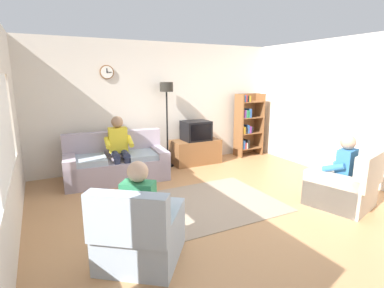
{
  "coord_description": "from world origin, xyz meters",
  "views": [
    {
      "loc": [
        -2.43,
        -3.68,
        1.95
      ],
      "look_at": [
        -0.15,
        0.79,
        0.83
      ],
      "focal_mm": 28.01,
      "sensor_mm": 36.0,
      "label": 1
    }
  ],
  "objects_px": {
    "tv": "(196,131)",
    "person_in_left_armchair": "(142,205)",
    "tv_stand": "(195,152)",
    "floor_lamp": "(167,101)",
    "bookshelf": "(247,124)",
    "armchair_near_bookshelf": "(343,188)",
    "person_on_couch": "(119,145)",
    "couch": "(116,164)",
    "person_in_right_armchair": "(339,167)",
    "armchair_near_window": "(140,236)"
  },
  "relations": [
    {
      "from": "bookshelf",
      "to": "armchair_near_window",
      "type": "relative_size",
      "value": 1.31
    },
    {
      "from": "couch",
      "to": "armchair_near_bookshelf",
      "type": "bearing_deg",
      "value": -45.13
    },
    {
      "from": "person_on_couch",
      "to": "person_in_right_armchair",
      "type": "height_order",
      "value": "person_on_couch"
    },
    {
      "from": "tv",
      "to": "floor_lamp",
      "type": "bearing_deg",
      "value": 169.3
    },
    {
      "from": "floor_lamp",
      "to": "armchair_near_window",
      "type": "xyz_separation_m",
      "value": [
        -1.64,
        -3.18,
        -1.16
      ]
    },
    {
      "from": "couch",
      "to": "floor_lamp",
      "type": "distance_m",
      "value": 1.73
    },
    {
      "from": "floor_lamp",
      "to": "person_on_couch",
      "type": "bearing_deg",
      "value": -156.72
    },
    {
      "from": "tv",
      "to": "person_in_left_armchair",
      "type": "xyz_separation_m",
      "value": [
        -2.24,
        -2.98,
        -0.16
      ]
    },
    {
      "from": "floor_lamp",
      "to": "person_in_right_armchair",
      "type": "height_order",
      "value": "floor_lamp"
    },
    {
      "from": "tv_stand",
      "to": "armchair_near_bookshelf",
      "type": "distance_m",
      "value": 3.26
    },
    {
      "from": "tv",
      "to": "couch",
      "type": "bearing_deg",
      "value": -171.6
    },
    {
      "from": "bookshelf",
      "to": "armchair_near_bookshelf",
      "type": "distance_m",
      "value": 3.29
    },
    {
      "from": "couch",
      "to": "person_on_couch",
      "type": "relative_size",
      "value": 1.58
    },
    {
      "from": "tv_stand",
      "to": "person_in_left_armchair",
      "type": "xyz_separation_m",
      "value": [
        -2.24,
        -3.01,
        0.33
      ]
    },
    {
      "from": "tv_stand",
      "to": "tv",
      "type": "xyz_separation_m",
      "value": [
        0.0,
        -0.02,
        0.49
      ]
    },
    {
      "from": "bookshelf",
      "to": "couch",
      "type": "bearing_deg",
      "value": -173.69
    },
    {
      "from": "floor_lamp",
      "to": "person_on_couch",
      "type": "relative_size",
      "value": 1.49
    },
    {
      "from": "tv_stand",
      "to": "armchair_near_bookshelf",
      "type": "bearing_deg",
      "value": -73.62
    },
    {
      "from": "couch",
      "to": "person_on_couch",
      "type": "bearing_deg",
      "value": -66.99
    },
    {
      "from": "armchair_near_bookshelf",
      "to": "person_in_right_armchair",
      "type": "distance_m",
      "value": 0.33
    },
    {
      "from": "couch",
      "to": "armchair_near_window",
      "type": "xyz_separation_m",
      "value": [
        -0.4,
        -2.77,
        -0.02
      ]
    },
    {
      "from": "person_in_left_armchair",
      "to": "bookshelf",
      "type": "bearing_deg",
      "value": 39.51
    },
    {
      "from": "bookshelf",
      "to": "tv_stand",
      "type": "bearing_deg",
      "value": -177.29
    },
    {
      "from": "bookshelf",
      "to": "armchair_near_bookshelf",
      "type": "bearing_deg",
      "value": -100.2
    },
    {
      "from": "tv",
      "to": "person_in_left_armchair",
      "type": "bearing_deg",
      "value": -126.87
    },
    {
      "from": "bookshelf",
      "to": "floor_lamp",
      "type": "relative_size",
      "value": 0.84
    },
    {
      "from": "couch",
      "to": "armchair_near_bookshelf",
      "type": "xyz_separation_m",
      "value": [
        2.81,
        -2.82,
        -0.02
      ]
    },
    {
      "from": "person_in_right_armchair",
      "to": "person_in_left_armchair",
      "type": "bearing_deg",
      "value": 179.34
    },
    {
      "from": "armchair_near_window",
      "to": "person_in_left_armchair",
      "type": "height_order",
      "value": "person_in_left_armchair"
    },
    {
      "from": "armchair_near_bookshelf",
      "to": "person_in_right_armchair",
      "type": "bearing_deg",
      "value": 106.39
    },
    {
      "from": "bookshelf",
      "to": "armchair_near_window",
      "type": "xyz_separation_m",
      "value": [
        -3.78,
        -3.15,
        -0.51
      ]
    },
    {
      "from": "person_in_left_armchair",
      "to": "person_in_right_armchair",
      "type": "relative_size",
      "value": 1.0
    },
    {
      "from": "tv",
      "to": "bookshelf",
      "type": "bearing_deg",
      "value": 3.64
    },
    {
      "from": "armchair_near_bookshelf",
      "to": "person_in_right_armchair",
      "type": "height_order",
      "value": "person_in_right_armchair"
    },
    {
      "from": "tv",
      "to": "person_on_couch",
      "type": "distance_m",
      "value": 1.89
    },
    {
      "from": "armchair_near_bookshelf",
      "to": "armchair_near_window",
      "type": "bearing_deg",
      "value": 179.11
    },
    {
      "from": "bookshelf",
      "to": "armchair_near_window",
      "type": "bearing_deg",
      "value": -140.24
    },
    {
      "from": "tv",
      "to": "armchair_near_bookshelf",
      "type": "xyz_separation_m",
      "value": [
        0.92,
        -3.1,
        -0.48
      ]
    },
    {
      "from": "tv_stand",
      "to": "floor_lamp",
      "type": "height_order",
      "value": "floor_lamp"
    },
    {
      "from": "person_on_couch",
      "to": "person_in_right_armchair",
      "type": "distance_m",
      "value": 3.8
    },
    {
      "from": "person_in_left_armchair",
      "to": "armchair_near_bookshelf",
      "type": "bearing_deg",
      "value": -2.21
    },
    {
      "from": "person_on_couch",
      "to": "person_in_right_armchair",
      "type": "relative_size",
      "value": 1.11
    },
    {
      "from": "tv_stand",
      "to": "armchair_near_bookshelf",
      "type": "relative_size",
      "value": 1.03
    },
    {
      "from": "floor_lamp",
      "to": "person_in_left_armchair",
      "type": "xyz_separation_m",
      "value": [
        -1.58,
        -3.1,
        -0.85
      ]
    },
    {
      "from": "tv_stand",
      "to": "person_in_left_armchair",
      "type": "distance_m",
      "value": 3.76
    },
    {
      "from": "tv",
      "to": "armchair_near_bookshelf",
      "type": "height_order",
      "value": "tv"
    },
    {
      "from": "couch",
      "to": "armchair_near_window",
      "type": "height_order",
      "value": "same"
    },
    {
      "from": "tv_stand",
      "to": "person_on_couch",
      "type": "relative_size",
      "value": 0.89
    },
    {
      "from": "couch",
      "to": "tv_stand",
      "type": "xyz_separation_m",
      "value": [
        1.89,
        0.3,
        -0.04
      ]
    },
    {
      "from": "armchair_near_window",
      "to": "person_in_left_armchair",
      "type": "distance_m",
      "value": 0.33
    }
  ]
}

